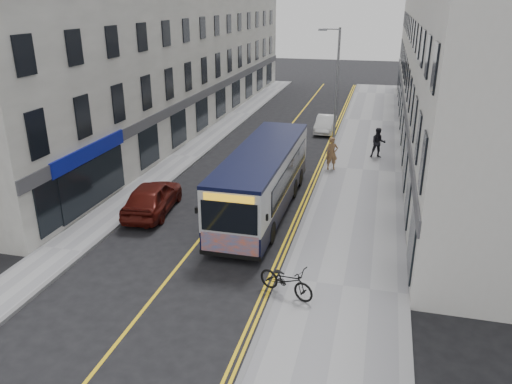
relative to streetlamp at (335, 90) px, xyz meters
The scene contains 17 objects.
ground 15.25m from the streetlamp, 106.58° to the right, with size 140.00×140.00×0.00m, color black.
pavement_east 5.20m from the streetlamp, 43.87° to the right, with size 4.50×64.00×0.12m, color #969598.
pavement_west 10.33m from the streetlamp, 167.70° to the right, with size 2.00×64.00×0.12m, color #969598.
kerb_east 4.76m from the streetlamp, 94.85° to the right, with size 0.18×64.00×0.13m, color slate.
kerb_west 9.45m from the streetlamp, 166.24° to the right, with size 0.18×64.00×0.13m, color slate.
road_centre_line 6.37m from the streetlamp, 154.37° to the right, with size 0.12×64.00×0.01m, color yellow.
road_dbl_yellow_inner 4.85m from the streetlamp, 107.21° to the right, with size 0.10×64.00×0.01m, color yellow.
road_dbl_yellow_outer 4.83m from the streetlamp, 101.85° to the right, with size 0.10×64.00×0.01m, color yellow.
terrace_east 10.35m from the streetlamp, 43.68° to the left, with size 6.00×46.00×13.00m, color silver.
terrace_west 15.06m from the streetlamp, 152.01° to the left, with size 6.00×46.00×13.00m, color silver.
streetlamp is the anchor object (origin of this frame).
city_bus 9.89m from the streetlamp, 103.86° to the right, with size 2.50×10.71×3.11m.
bicycle 16.69m from the streetlamp, 89.19° to the right, with size 0.74×2.12×1.11m, color black.
pedestrian_near 4.09m from the streetlamp, 84.14° to the right, with size 0.71×0.46×1.94m, color olive.
pedestrian_far 4.40m from the streetlamp, 13.20° to the left, with size 0.92×0.72×1.90m, color black.
car_white 7.88m from the streetlamp, 100.27° to the left, with size 1.32×3.77×1.24m, color white.
car_maroon 13.42m from the streetlamp, 124.48° to the right, with size 1.84×4.58×1.56m, color #55140E.
Camera 1 is at (7.01, -16.68, 9.55)m, focal length 35.00 mm.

